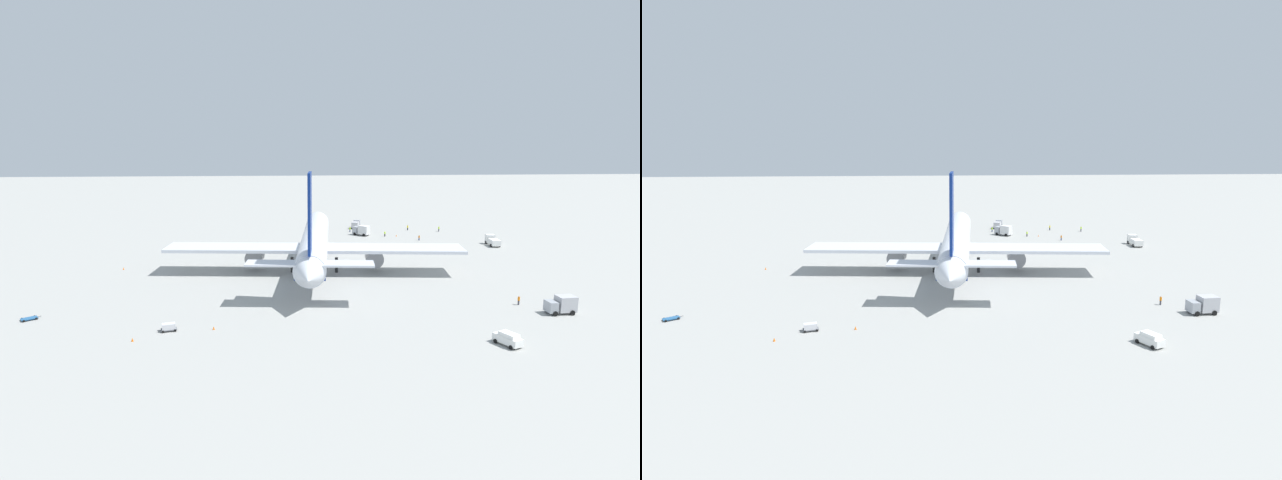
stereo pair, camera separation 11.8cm
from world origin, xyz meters
TOP-DOWN VIEW (x-y plane):
  - ground_plane at (0.00, 0.00)m, footprint 600.00×600.00m
  - airliner at (-1.35, 0.11)m, footprint 66.76×67.41m
  - service_truck_0 at (-34.06, -41.21)m, footprint 2.99×5.18m
  - service_truck_1 at (54.97, -17.19)m, footprint 5.74×3.68m
  - service_truck_2 at (23.99, -52.13)m, footprint 6.90×2.91m
  - service_truck_3 at (41.72, -17.21)m, footprint 5.13×5.49m
  - service_van at (-47.21, -25.92)m, footprint 4.69×3.58m
  - baggage_cart_0 at (-37.88, 25.51)m, footprint 2.03×3.13m
  - baggage_cart_2 at (-31.06, 50.13)m, footprint 2.62×2.97m
  - ground_worker_0 at (32.50, -33.12)m, footprint 0.52×0.52m
  - ground_worker_1 at (-28.89, -35.87)m, footprint 0.56×0.56m
  - ground_worker_2 at (46.73, -43.32)m, footprint 0.50×0.50m
  - ground_worker_3 at (47.95, -14.30)m, footprint 0.57×0.57m
  - ground_worker_4 at (39.47, -24.14)m, footprint 0.53×0.53m
  - ground_worker_5 at (49.94, -33.77)m, footprint 0.48×0.48m
  - traffic_cone_0 at (39.25, -27.70)m, footprint 0.36×0.36m
  - traffic_cone_1 at (-41.91, 30.08)m, footprint 0.36×0.36m
  - traffic_cone_2 at (2.73, 44.42)m, footprint 0.36×0.36m
  - traffic_cone_3 at (-37.77, 18.46)m, footprint 0.36×0.36m

SIDE VIEW (x-z plane):
  - ground_plane at x=0.00m, z-range 0.00..0.00m
  - baggage_cart_2 at x=-31.06m, z-range 0.07..0.47m
  - traffic_cone_0 at x=39.25m, z-range 0.00..0.55m
  - traffic_cone_1 at x=-41.91m, z-range 0.00..0.55m
  - traffic_cone_2 at x=2.73m, z-range 0.00..0.55m
  - traffic_cone_3 at x=-37.77m, z-range 0.00..0.55m
  - baggage_cart_0 at x=-37.88m, z-range 0.07..1.31m
  - ground_worker_0 at x=32.50m, z-range 0.01..1.62m
  - ground_worker_3 at x=47.95m, z-range 0.01..1.63m
  - ground_worker_4 at x=39.47m, z-range 0.01..1.68m
  - ground_worker_1 at x=-28.89m, z-range 0.01..1.73m
  - ground_worker_5 at x=49.94m, z-range 0.02..1.75m
  - ground_worker_2 at x=46.73m, z-range 0.02..1.79m
  - service_van at x=-47.21m, z-range 0.05..2.02m
  - service_truck_2 at x=23.99m, z-range -0.01..2.73m
  - service_truck_1 at x=54.97m, z-range 0.13..2.59m
  - service_truck_0 at x=-34.06m, z-range 0.08..3.24m
  - service_truck_3 at x=41.72m, z-range 0.11..3.26m
  - airliner at x=-1.35m, z-range -5.74..18.48m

